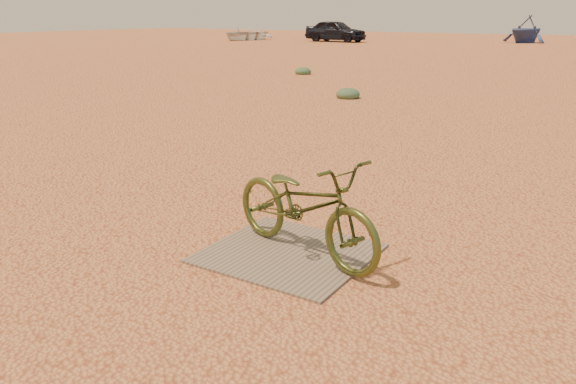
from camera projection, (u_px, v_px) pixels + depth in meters
The scene contains 8 objects.
ground at pixel (317, 266), 4.89m from camera, with size 120.00×120.00×0.00m, color #E79355.
plywood_board at pixel (288, 253), 5.13m from camera, with size 1.42×1.33×0.02m, color #807053.
bicycle at pixel (305, 206), 4.95m from camera, with size 0.61×1.75×0.92m, color #424A1D.
car at pixel (336, 31), 43.02m from camera, with size 1.91×4.74×1.61m, color black.
boat_near_left at pixel (244, 34), 45.91m from camera, with size 3.46×4.85×1.00m, color silver.
boat_far_left at pixel (527, 29), 41.39m from camera, with size 3.25×3.76×1.98m, color #37497E.
kale_a at pixel (348, 98), 14.56m from camera, with size 0.62×0.62×0.34m, color #4D6945.
kale_c at pixel (303, 74), 20.25m from camera, with size 0.58×0.58×0.32m, color #4D6945.
Camera 1 is at (2.16, -3.90, 2.10)m, focal length 35.00 mm.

